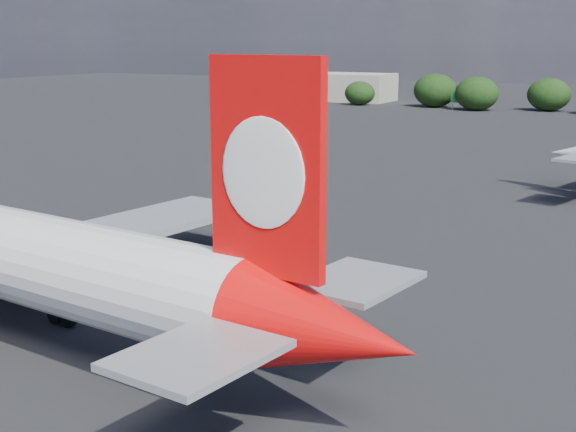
% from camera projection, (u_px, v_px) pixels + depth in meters
% --- Properties ---
extents(ground, '(500.00, 500.00, 0.00)m').
position_uv_depth(ground, '(352.00, 191.00, 97.87)').
color(ground, black).
rests_on(ground, ground).
extents(qantas_airliner, '(53.85, 51.35, 17.58)m').
position_uv_depth(qantas_airliner, '(3.00, 254.00, 48.94)').
color(qantas_airliner, white).
rests_on(qantas_airliner, ground).
extents(terminal_building, '(42.00, 16.00, 8.00)m').
position_uv_depth(terminal_building, '(323.00, 86.00, 240.58)').
color(terminal_building, gray).
rests_on(terminal_building, ground).
extents(highway_sign, '(6.00, 0.30, 4.50)m').
position_uv_depth(highway_sign, '(463.00, 98.00, 205.87)').
color(highway_sign, '#156B29').
rests_on(highway_sign, ground).
extents(horizon_treeline, '(204.43, 16.06, 8.98)m').
position_uv_depth(horizon_treeline, '(565.00, 97.00, 198.27)').
color(horizon_treeline, black).
rests_on(horizon_treeline, ground).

